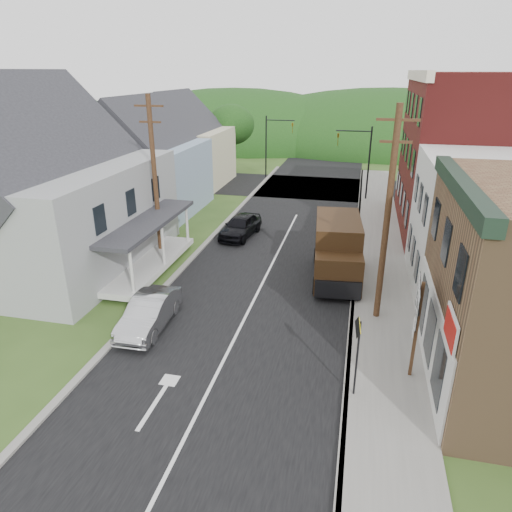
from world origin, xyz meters
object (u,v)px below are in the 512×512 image
Objects in this scene: delivery_van at (337,250)px; route_sign_cluster at (417,316)px; dark_sedan at (240,226)px; warning_sign at (357,346)px; silver_sedan at (149,313)px.

route_sign_cluster reaches higher than delivery_van.
dark_sedan is 16.40m from warning_sign.
route_sign_cluster reaches higher than warning_sign.
dark_sedan is at bearing 84.06° from silver_sedan.
delivery_van reaches higher than dark_sedan.
silver_sedan is at bearing -142.70° from delivery_van.
warning_sign is at bearing -19.10° from silver_sedan.
silver_sedan is 8.97m from warning_sign.
warning_sign is (1.19, -9.32, 0.44)m from delivery_van.
delivery_van is (7.29, 6.71, 0.89)m from silver_sedan.
silver_sedan is 10.56m from route_sign_cluster.
dark_sedan is 16.17m from route_sign_cluster.
delivery_van is 8.44m from route_sign_cluster.
dark_sedan is 8.30m from delivery_van.
delivery_van is at bearing 117.05° from route_sign_cluster.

